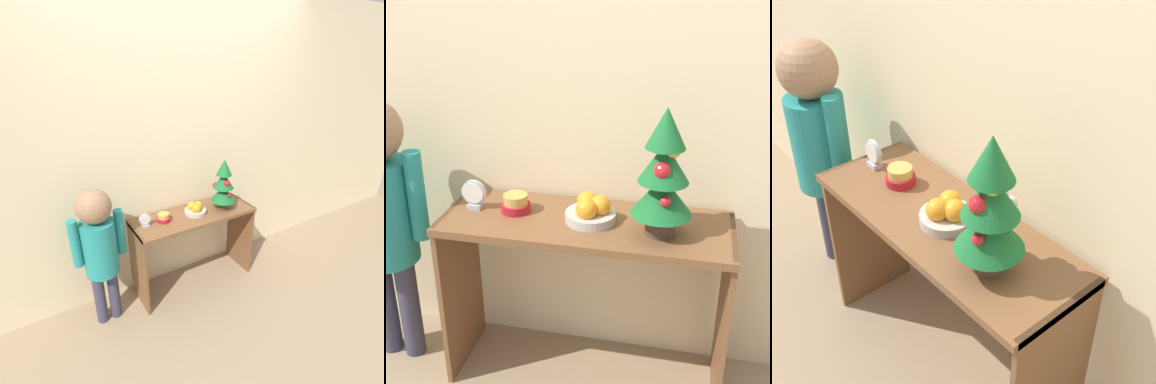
% 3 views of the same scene
% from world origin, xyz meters
% --- Properties ---
extents(ground_plane, '(12.00, 12.00, 0.00)m').
position_xyz_m(ground_plane, '(0.00, 0.00, 0.00)').
color(ground_plane, '#997F60').
extents(back_wall, '(7.00, 0.05, 2.50)m').
position_xyz_m(back_wall, '(0.00, 0.45, 1.25)').
color(back_wall, beige).
rests_on(back_wall, ground_plane).
extents(console_table, '(1.09, 0.40, 0.73)m').
position_xyz_m(console_table, '(0.00, 0.20, 0.56)').
color(console_table, brown).
rests_on(console_table, ground_plane).
extents(mini_tree, '(0.22, 0.22, 0.46)m').
position_xyz_m(mini_tree, '(0.28, 0.16, 0.96)').
color(mini_tree, '#4C3828').
rests_on(mini_tree, console_table).
extents(fruit_bowl, '(0.19, 0.19, 0.10)m').
position_xyz_m(fruit_bowl, '(0.02, 0.20, 0.77)').
color(fruit_bowl, '#B7B2A8').
rests_on(fruit_bowl, console_table).
extents(singing_bowl, '(0.11, 0.11, 0.07)m').
position_xyz_m(singing_bowl, '(-0.28, 0.22, 0.76)').
color(singing_bowl, '#AD1923').
rests_on(singing_bowl, console_table).
extents(desk_clock, '(0.10, 0.04, 0.12)m').
position_xyz_m(desk_clock, '(-0.44, 0.21, 0.79)').
color(desk_clock, '#B2B2B7').
rests_on(desk_clock, console_table).
extents(child_figure, '(0.39, 0.25, 1.16)m').
position_xyz_m(child_figure, '(-0.83, 0.17, 0.73)').
color(child_figure, '#38384C').
rests_on(child_figure, ground_plane).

